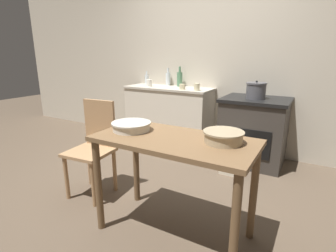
# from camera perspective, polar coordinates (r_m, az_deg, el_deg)

# --- Properties ---
(ground_plane) EXTENTS (14.00, 14.00, 0.00)m
(ground_plane) POSITION_cam_1_polar(r_m,az_deg,el_deg) (2.92, -3.90, -12.95)
(ground_plane) COLOR brown
(wall_back) EXTENTS (8.00, 0.07, 2.55)m
(wall_back) POSITION_cam_1_polar(r_m,az_deg,el_deg) (3.98, 8.88, 13.70)
(wall_back) COLOR beige
(wall_back) RESTS_ON ground_plane
(counter_cabinet) EXTENTS (1.34, 0.52, 0.90)m
(counter_cabinet) POSITION_cam_1_polar(r_m,az_deg,el_deg) (4.06, 0.13, 2.17)
(counter_cabinet) COLOR beige
(counter_cabinet) RESTS_ON ground_plane
(stove) EXTENTS (0.81, 0.68, 0.85)m
(stove) POSITION_cam_1_polar(r_m,az_deg,el_deg) (3.55, 18.12, -0.99)
(stove) COLOR #38332D
(stove) RESTS_ON ground_plane
(work_table) EXTENTS (1.19, 0.59, 0.80)m
(work_table) POSITION_cam_1_polar(r_m,az_deg,el_deg) (1.95, 1.34, -6.24)
(work_table) COLOR brown
(work_table) RESTS_ON ground_plane
(chair) EXTENTS (0.43, 0.43, 0.95)m
(chair) POSITION_cam_1_polar(r_m,az_deg,el_deg) (2.72, -15.80, -4.03)
(chair) COLOR #A87F56
(chair) RESTS_ON ground_plane
(flour_sack) EXTENTS (0.23, 0.16, 0.42)m
(flour_sack) POSITION_cam_1_polar(r_m,az_deg,el_deg) (3.20, 13.58, -6.62)
(flour_sack) COLOR beige
(flour_sack) RESTS_ON ground_plane
(stock_pot) EXTENTS (0.24, 0.24, 0.22)m
(stock_pot) POSITION_cam_1_polar(r_m,az_deg,el_deg) (3.39, 18.61, 7.33)
(stock_pot) COLOR #4C4C51
(stock_pot) RESTS_ON stove
(mixing_bowl_large) EXTENTS (0.28, 0.28, 0.08)m
(mixing_bowl_large) POSITION_cam_1_polar(r_m,az_deg,el_deg) (1.83, 11.99, -2.20)
(mixing_bowl_large) COLOR tan
(mixing_bowl_large) RESTS_ON work_table
(mixing_bowl_small) EXTENTS (0.31, 0.31, 0.07)m
(mixing_bowl_small) POSITION_cam_1_polar(r_m,az_deg,el_deg) (2.10, -8.00, 0.05)
(mixing_bowl_small) COLOR silver
(mixing_bowl_small) RESTS_ON work_table
(bottle_far_left) EXTENTS (0.07, 0.07, 0.27)m
(bottle_far_left) POSITION_cam_1_polar(r_m,az_deg,el_deg) (4.18, 0.01, 10.26)
(bottle_far_left) COLOR silver
(bottle_far_left) RESTS_ON counter_cabinet
(bottle_left) EXTENTS (0.08, 0.08, 0.30)m
(bottle_left) POSITION_cam_1_polar(r_m,az_deg,el_deg) (4.05, 2.56, 10.23)
(bottle_left) COLOR #517F5B
(bottle_left) RESTS_ON counter_cabinet
(bottle_mid_left) EXTENTS (0.06, 0.06, 0.21)m
(bottle_mid_left) POSITION_cam_1_polar(r_m,az_deg,el_deg) (4.37, -4.63, 10.14)
(bottle_mid_left) COLOR silver
(bottle_mid_left) RESTS_ON counter_cabinet
(cup_center_left) EXTENTS (0.08, 0.08, 0.08)m
(cup_center_left) POSITION_cam_1_polar(r_m,az_deg,el_deg) (3.72, 3.10, 8.54)
(cup_center_left) COLOR beige
(cup_center_left) RESTS_ON counter_cabinet
(cup_center) EXTENTS (0.08, 0.08, 0.10)m
(cup_center) POSITION_cam_1_polar(r_m,az_deg,el_deg) (4.08, -4.10, 9.35)
(cup_center) COLOR silver
(cup_center) RESTS_ON counter_cabinet
(cup_center_right) EXTENTS (0.08, 0.08, 0.10)m
(cup_center_right) POSITION_cam_1_polar(r_m,az_deg,el_deg) (3.63, 6.22, 8.45)
(cup_center_right) COLOR beige
(cup_center_right) RESTS_ON counter_cabinet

